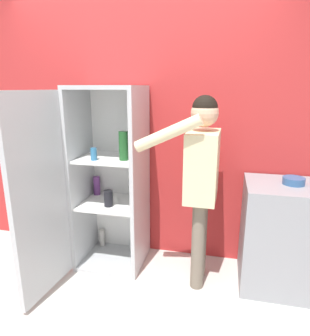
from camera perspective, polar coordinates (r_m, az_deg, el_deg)
ground_plane at (r=2.66m, az=-9.35°, el=-24.63°), size 12.00×12.00×0.00m
wall_back at (r=3.00m, az=-3.23°, el=7.11°), size 7.00×0.06×2.55m
refrigerator at (r=2.80m, az=-10.84°, el=-2.60°), size 0.72×1.17×1.71m
person at (r=2.48m, az=8.77°, el=-0.45°), size 0.63×0.59×1.64m
counter at (r=2.84m, az=22.83°, el=-11.82°), size 0.64×0.58×0.92m
bowl at (r=2.69m, az=24.91°, el=-2.24°), size 0.17×0.17×0.06m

